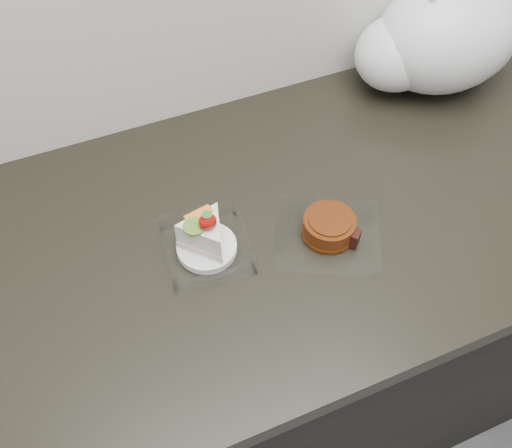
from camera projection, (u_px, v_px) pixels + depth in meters
counter at (268, 340)px, 1.31m from camera, size 2.04×0.64×0.90m
cake_tray at (206, 241)px, 0.90m from camera, size 0.15×0.15×0.10m
mooncake_wrap at (330, 228)px, 0.93m from camera, size 0.23×0.22×0.04m
plastic_bag at (438, 37)px, 1.10m from camera, size 0.34×0.25×0.27m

